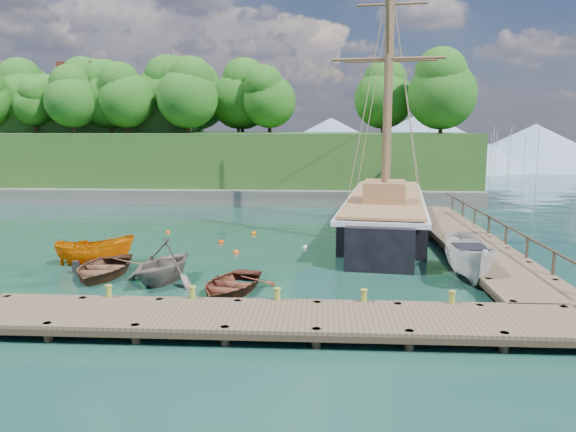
% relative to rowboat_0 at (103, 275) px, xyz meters
% --- Properties ---
extents(ground, '(160.00, 160.00, 0.00)m').
position_rel_rowboat_0_xyz_m(ground, '(6.25, 0.03, 0.00)').
color(ground, '#113226').
rests_on(ground, ground).
extents(dock_near, '(20.00, 3.20, 1.10)m').
position_rel_rowboat_0_xyz_m(dock_near, '(8.25, -6.47, 0.43)').
color(dock_near, brown).
rests_on(dock_near, ground).
extents(dock_east, '(3.20, 24.00, 1.10)m').
position_rel_rowboat_0_xyz_m(dock_east, '(17.75, 7.03, 0.43)').
color(dock_east, brown).
rests_on(dock_east, ground).
extents(bollard_0, '(0.26, 0.26, 0.45)m').
position_rel_rowboat_0_xyz_m(bollard_0, '(2.25, -5.07, 0.00)').
color(bollard_0, olive).
rests_on(bollard_0, ground).
extents(bollard_1, '(0.26, 0.26, 0.45)m').
position_rel_rowboat_0_xyz_m(bollard_1, '(5.25, -5.07, 0.00)').
color(bollard_1, olive).
rests_on(bollard_1, ground).
extents(bollard_2, '(0.26, 0.26, 0.45)m').
position_rel_rowboat_0_xyz_m(bollard_2, '(8.25, -5.07, 0.00)').
color(bollard_2, olive).
rests_on(bollard_2, ground).
extents(bollard_3, '(0.26, 0.26, 0.45)m').
position_rel_rowboat_0_xyz_m(bollard_3, '(11.25, -5.07, 0.00)').
color(bollard_3, olive).
rests_on(bollard_3, ground).
extents(bollard_4, '(0.26, 0.26, 0.45)m').
position_rel_rowboat_0_xyz_m(bollard_4, '(14.25, -5.07, 0.00)').
color(bollard_4, olive).
rests_on(bollard_4, ground).
extents(rowboat_0, '(3.32, 4.58, 0.93)m').
position_rel_rowboat_0_xyz_m(rowboat_0, '(0.00, 0.00, 0.00)').
color(rowboat_0, brown).
rests_on(rowboat_0, ground).
extents(rowboat_1, '(4.38, 4.70, 2.01)m').
position_rel_rowboat_0_xyz_m(rowboat_1, '(3.03, -1.00, 0.00)').
color(rowboat_1, '#655A51').
rests_on(rowboat_1, ground).
extents(rowboat_2, '(3.86, 4.70, 0.85)m').
position_rel_rowboat_0_xyz_m(rowboat_2, '(6.13, -2.18, 0.00)').
color(rowboat_2, '#5C2B1D').
rests_on(rowboat_2, ground).
extents(motorboat_orange, '(3.99, 2.58, 1.44)m').
position_rel_rowboat_0_xyz_m(motorboat_orange, '(-1.20, 2.14, 0.00)').
color(motorboat_orange, '#D66B02').
rests_on(motorboat_orange, ground).
extents(cabin_boat_white, '(2.28, 5.21, 1.96)m').
position_rel_rowboat_0_xyz_m(cabin_boat_white, '(16.25, 0.44, 0.00)').
color(cabin_boat_white, beige).
rests_on(cabin_boat_white, ground).
extents(schooner, '(7.03, 25.69, 18.54)m').
position_rel_rowboat_0_xyz_m(schooner, '(13.69, 10.66, 1.03)').
color(schooner, black).
rests_on(schooner, ground).
extents(mooring_buoy_0, '(0.28, 0.28, 0.28)m').
position_rel_rowboat_0_xyz_m(mooring_buoy_0, '(-1.21, 3.42, 0.00)').
color(mooring_buoy_0, white).
rests_on(mooring_buoy_0, ground).
extents(mooring_buoy_1, '(0.34, 0.34, 0.34)m').
position_rel_rowboat_0_xyz_m(mooring_buoy_1, '(4.04, 7.29, 0.00)').
color(mooring_buoy_1, '#D23700').
rests_on(mooring_buoy_1, ground).
extents(mooring_buoy_2, '(0.34, 0.34, 0.34)m').
position_rel_rowboat_0_xyz_m(mooring_buoy_2, '(5.29, 4.77, 0.00)').
color(mooring_buoy_2, '#D44F0F').
rests_on(mooring_buoy_2, ground).
extents(mooring_buoy_3, '(0.29, 0.29, 0.29)m').
position_rel_rowboat_0_xyz_m(mooring_buoy_3, '(8.89, 6.23, 0.00)').
color(mooring_buoy_3, silver).
rests_on(mooring_buoy_3, ground).
extents(mooring_buoy_4, '(0.28, 0.28, 0.28)m').
position_rel_rowboat_0_xyz_m(mooring_buoy_4, '(0.15, 10.22, 0.00)').
color(mooring_buoy_4, '#F84F0E').
rests_on(mooring_buoy_4, ground).
extents(mooring_buoy_5, '(0.33, 0.33, 0.33)m').
position_rel_rowboat_0_xyz_m(mooring_buoy_5, '(5.59, 10.05, 0.00)').
color(mooring_buoy_5, '#E05800').
rests_on(mooring_buoy_5, ground).
extents(mooring_buoy_6, '(0.28, 0.28, 0.28)m').
position_rel_rowboat_0_xyz_m(mooring_buoy_6, '(-1.25, 7.11, 0.00)').
color(mooring_buoy_6, silver).
rests_on(mooring_buoy_6, ground).
extents(headland, '(51.00, 19.31, 12.90)m').
position_rel_rowboat_0_xyz_m(headland, '(-6.63, 31.39, 5.54)').
color(headland, '#474744').
rests_on(headland, ground).
extents(distant_ridge, '(117.00, 40.00, 10.00)m').
position_rel_rowboat_0_xyz_m(distant_ridge, '(10.55, 70.03, 4.35)').
color(distant_ridge, '#728CA5').
rests_on(distant_ridge, ground).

